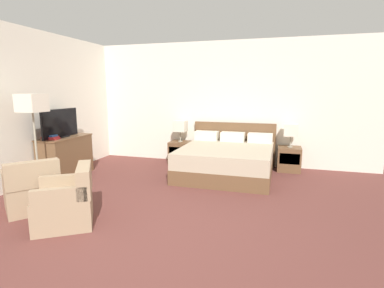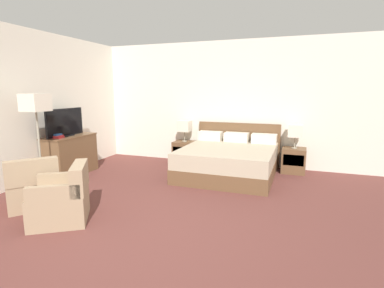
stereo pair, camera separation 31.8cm
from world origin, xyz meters
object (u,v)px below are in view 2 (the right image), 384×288
(book_red_cover, at_px, (56,137))
(table_lamp_left, at_px, (184,126))
(tv, at_px, (65,123))
(dresser, at_px, (70,154))
(floor_lamp, at_px, (36,108))
(book_blue_cover, at_px, (55,136))
(armchair_by_window, at_px, (33,188))
(book_small_top, at_px, (55,134))
(nightstand_left, at_px, (185,152))
(bed, at_px, (229,160))
(table_lamp_right, at_px, (295,131))
(nightstand_right, at_px, (294,160))
(armchair_companion, at_px, (63,200))

(book_red_cover, bearing_deg, table_lamp_left, 48.51)
(tv, xyz_separation_m, book_red_cover, (0.00, -0.26, -0.25))
(dresser, distance_m, floor_lamp, 1.41)
(table_lamp_left, xyz_separation_m, book_blue_cover, (-1.85, -2.07, -0.03))
(tv, bearing_deg, dresser, 91.66)
(tv, bearing_deg, armchair_by_window, -64.81)
(book_red_cover, distance_m, armchair_by_window, 1.51)
(book_blue_cover, distance_m, book_small_top, 0.03)
(nightstand_left, relative_size, book_small_top, 2.54)
(dresser, distance_m, book_small_top, 0.58)
(bed, distance_m, book_blue_cover, 3.42)
(table_lamp_right, height_order, book_red_cover, table_lamp_right)
(table_lamp_right, distance_m, armchair_by_window, 4.91)
(bed, xyz_separation_m, nightstand_left, (-1.23, 0.68, -0.05))
(floor_lamp, bearing_deg, table_lamp_right, 33.42)
(nightstand_right, distance_m, table_lamp_left, 2.54)
(bed, bearing_deg, dresser, -161.26)
(dresser, relative_size, book_small_top, 5.50)
(bed, xyz_separation_m, table_lamp_right, (1.23, 0.68, 0.57))
(armchair_companion, height_order, floor_lamp, floor_lamp)
(nightstand_left, distance_m, dresser, 2.51)
(book_small_top, height_order, armchair_by_window, book_small_top)
(table_lamp_right, xyz_separation_m, armchair_by_window, (-3.59, -3.29, -0.59))
(book_red_cover, xyz_separation_m, armchair_by_window, (0.70, -1.23, -0.53))
(table_lamp_right, height_order, floor_lamp, floor_lamp)
(floor_lamp, bearing_deg, armchair_companion, -34.36)
(book_small_top, bearing_deg, table_lamp_right, 25.66)
(table_lamp_right, distance_m, dresser, 4.64)
(book_small_top, xyz_separation_m, armchair_by_window, (0.71, -1.23, -0.59))
(armchair_by_window, bearing_deg, nightstand_right, 42.54)
(table_lamp_right, xyz_separation_m, dresser, (-4.29, -1.72, -0.47))
(table_lamp_right, bearing_deg, book_blue_cover, -154.37)
(table_lamp_left, relative_size, armchair_companion, 0.52)
(bed, bearing_deg, nightstand_right, 28.79)
(armchair_by_window, height_order, floor_lamp, floor_lamp)
(table_lamp_left, distance_m, table_lamp_right, 2.46)
(nightstand_right, xyz_separation_m, book_red_cover, (-4.29, -2.07, 0.56))
(table_lamp_right, relative_size, book_blue_cover, 1.99)
(bed, xyz_separation_m, book_small_top, (-3.07, -1.39, 0.56))
(nightstand_right, bearing_deg, book_small_top, -154.35)
(table_lamp_right, relative_size, floor_lamp, 0.30)
(nightstand_right, bearing_deg, nightstand_left, 180.00)
(table_lamp_left, distance_m, book_red_cover, 2.76)
(floor_lamp, bearing_deg, nightstand_left, 59.14)
(nightstand_left, xyz_separation_m, dresser, (-1.83, -1.71, 0.16))
(nightstand_right, height_order, dresser, dresser)
(table_lamp_left, relative_size, table_lamp_right, 1.00)
(dresser, bearing_deg, nightstand_left, 43.09)
(book_blue_cover, height_order, book_small_top, book_small_top)
(book_blue_cover, distance_m, armchair_companion, 2.20)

